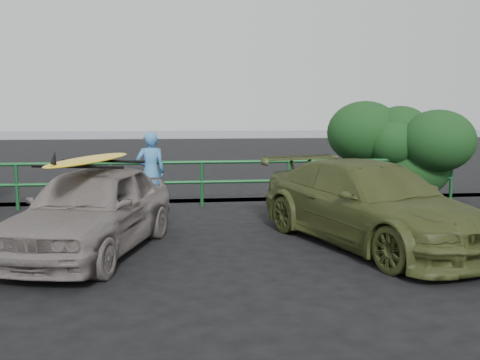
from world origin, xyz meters
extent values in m
plane|color=black|center=(0.00, 0.00, 0.00)|extent=(80.00, 80.00, 0.00)
plane|color=slate|center=(0.00, 60.00, 0.00)|extent=(200.00, 200.00, 0.00)
imported|color=slate|center=(-0.87, 1.08, 0.66)|extent=(2.56, 4.14, 1.32)
imported|color=#3F471F|center=(3.43, 1.04, 0.66)|extent=(3.16, 4.90, 1.32)
imported|color=#4082C0|center=(-0.12, 4.60, 0.85)|extent=(0.66, 0.48, 1.69)
ellipsoid|color=yellow|center=(-0.87, 1.08, 1.40)|extent=(1.25, 2.69, 0.08)
camera|label=1|loc=(0.29, -6.97, 2.05)|focal=40.00mm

